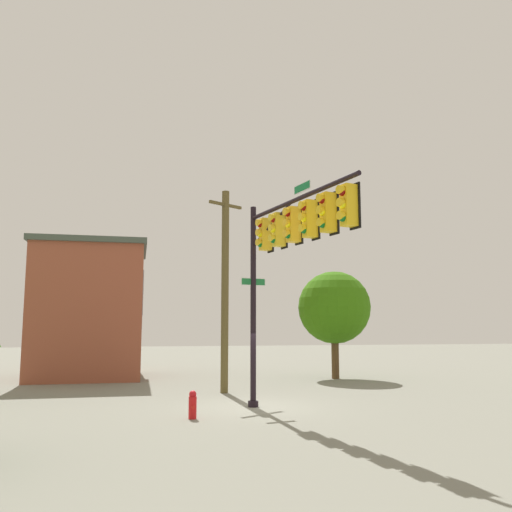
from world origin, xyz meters
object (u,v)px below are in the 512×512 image
fire_hydrant (193,405)px  tree_far (334,308)px  brick_building (90,310)px  utility_pole (225,287)px  signal_pole_assembly (290,239)px

fire_hydrant → tree_far: tree_far is taller
fire_hydrant → brick_building: (-14.39, -4.29, 3.24)m
fire_hydrant → tree_far: 14.35m
brick_building → tree_far: bearing=75.1°
utility_pole → brick_building: 10.41m
fire_hydrant → brick_building: 15.36m
tree_far → fire_hydrant: bearing=-38.4°
utility_pole → fire_hydrant: bearing=-17.5°
utility_pole → brick_building: utility_pole is taller
utility_pole → brick_building: (-8.32, -6.20, -0.76)m
signal_pole_assembly → tree_far: size_ratio=1.23×
fire_hydrant → brick_building: brick_building is taller
signal_pole_assembly → utility_pole: 6.88m
signal_pole_assembly → tree_far: bearing=153.4°
utility_pole → tree_far: size_ratio=1.50×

